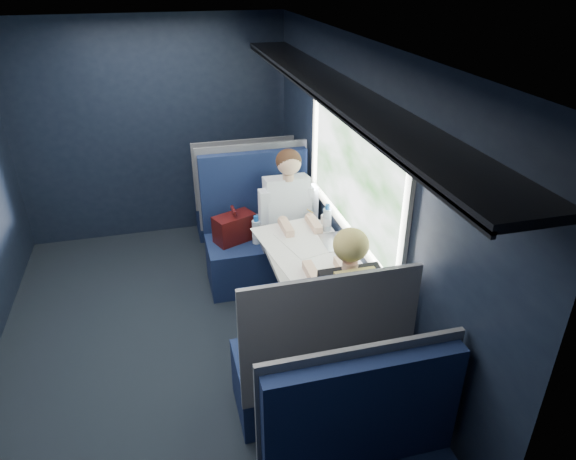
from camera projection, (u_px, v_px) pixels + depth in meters
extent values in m
cube|color=black|center=(179.00, 349.00, 4.08)|extent=(2.80, 4.20, 0.01)
cube|color=black|center=(359.00, 198.00, 3.86)|extent=(0.10, 4.20, 2.30)
cube|color=black|center=(154.00, 131.00, 5.38)|extent=(2.80, 0.10, 2.30)
cube|color=silver|center=(138.00, 35.00, 2.98)|extent=(2.80, 4.20, 0.10)
cube|color=beige|center=(354.00, 121.00, 3.57)|extent=(0.03, 1.84, 0.07)
cube|color=beige|center=(348.00, 229.00, 3.97)|extent=(0.03, 1.84, 0.07)
cube|color=beige|center=(405.00, 233.00, 3.01)|extent=(0.03, 0.07, 0.78)
cube|color=beige|center=(315.00, 141.00, 4.52)|extent=(0.03, 0.07, 0.78)
cube|color=black|center=(334.00, 88.00, 3.42)|extent=(0.36, 4.10, 0.04)
cube|color=black|center=(310.00, 93.00, 3.39)|extent=(0.02, 4.10, 0.03)
cube|color=red|center=(356.00, 100.00, 3.50)|extent=(0.01, 0.10, 0.12)
cylinder|color=#54565E|center=(286.00, 296.00, 4.11)|extent=(0.08, 0.08, 0.70)
cube|color=#B8B7B3|center=(308.00, 254.00, 3.98)|extent=(0.62, 1.00, 0.04)
cube|color=#0C1535|center=(262.00, 261.00, 4.83)|extent=(1.00, 0.50, 0.45)
cube|color=#0C1535|center=(254.00, 190.00, 4.80)|extent=(1.00, 0.10, 0.75)
cube|color=#54565E|center=(253.00, 186.00, 4.84)|extent=(1.04, 0.03, 0.82)
cube|color=#54565E|center=(262.00, 233.00, 4.63)|extent=(0.06, 0.40, 0.20)
cube|color=#410E0E|center=(234.00, 228.00, 4.66)|extent=(0.41, 0.32, 0.26)
cylinder|color=#410E0E|center=(233.00, 210.00, 4.58)|extent=(0.09, 0.15, 0.03)
cylinder|color=silver|center=(256.00, 232.00, 4.64)|extent=(0.08, 0.08, 0.22)
cylinder|color=blue|center=(256.00, 219.00, 4.57)|extent=(0.04, 0.04, 0.05)
cube|color=#0C1535|center=(310.00, 377.00, 3.49)|extent=(1.00, 0.50, 0.45)
cube|color=#0C1535|center=(327.00, 335.00, 2.96)|extent=(1.00, 0.10, 0.75)
cube|color=#54565E|center=(330.00, 337.00, 2.90)|extent=(1.04, 0.03, 0.82)
cube|color=#54565E|center=(308.00, 334.00, 3.38)|extent=(0.06, 0.40, 0.20)
cube|color=#0C1535|center=(242.00, 212.00, 5.77)|extent=(1.00, 0.40, 0.45)
cube|color=#0C1535|center=(244.00, 173.00, 5.30)|extent=(1.00, 0.10, 0.66)
cube|color=#54565E|center=(244.00, 173.00, 5.25)|extent=(1.04, 0.03, 0.72)
cube|color=#0C1535|center=(363.00, 414.00, 2.50)|extent=(1.00, 0.10, 0.66)
cube|color=#54565E|center=(359.00, 403.00, 2.54)|extent=(1.04, 0.03, 0.72)
cube|color=black|center=(292.00, 236.00, 4.62)|extent=(0.36, 0.44, 0.16)
cube|color=black|center=(297.00, 277.00, 4.59)|extent=(0.32, 0.12, 0.45)
cube|color=white|center=(287.00, 204.00, 4.64)|extent=(0.40, 0.29, 0.53)
cylinder|color=#D8A88C|center=(288.00, 177.00, 4.48)|extent=(0.10, 0.10, 0.06)
sphere|color=#D8A88C|center=(289.00, 163.00, 4.40)|extent=(0.21, 0.21, 0.21)
sphere|color=#382114|center=(288.00, 161.00, 4.40)|extent=(0.22, 0.22, 0.22)
cube|color=white|center=(264.00, 208.00, 4.56)|extent=(0.09, 0.12, 0.34)
cube|color=white|center=(312.00, 203.00, 4.66)|extent=(0.09, 0.12, 0.34)
cube|color=black|center=(339.00, 323.00, 3.53)|extent=(0.36, 0.44, 0.16)
cube|color=black|center=(329.00, 339.00, 3.84)|extent=(0.32, 0.12, 0.45)
cube|color=black|center=(350.00, 307.00, 3.27)|extent=(0.40, 0.29, 0.53)
cylinder|color=#D8A88C|center=(350.00, 266.00, 3.18)|extent=(0.10, 0.10, 0.06)
sphere|color=#D8A88C|center=(350.00, 246.00, 3.13)|extent=(0.21, 0.21, 0.21)
sphere|color=tan|center=(351.00, 245.00, 3.11)|extent=(0.22, 0.22, 0.22)
cube|color=black|center=(315.00, 308.00, 3.26)|extent=(0.09, 0.12, 0.34)
cube|color=black|center=(379.00, 298.00, 3.36)|extent=(0.09, 0.12, 0.34)
cube|color=tan|center=(354.00, 296.00, 3.17)|extent=(0.26, 0.07, 0.36)
cube|color=white|center=(304.00, 245.00, 4.05)|extent=(0.73, 0.95, 0.01)
cube|color=silver|center=(336.00, 242.00, 4.09)|extent=(0.23, 0.30, 0.01)
cube|color=silver|center=(350.00, 227.00, 4.06)|extent=(0.01, 0.30, 0.21)
cube|color=black|center=(349.00, 227.00, 4.06)|extent=(0.00, 0.27, 0.17)
cylinder|color=silver|center=(327.00, 220.00, 4.23)|extent=(0.07, 0.07, 0.20)
cylinder|color=blue|center=(328.00, 207.00, 4.17)|extent=(0.04, 0.04, 0.04)
cylinder|color=white|center=(325.00, 220.00, 4.36)|extent=(0.06, 0.06, 0.08)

